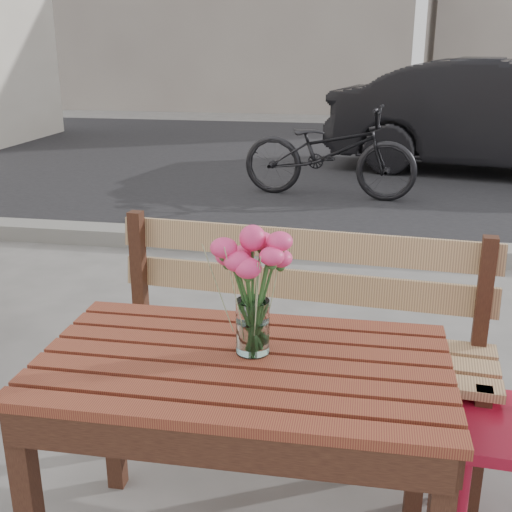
{
  "coord_description": "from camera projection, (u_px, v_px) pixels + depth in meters",
  "views": [
    {
      "loc": [
        0.32,
        -1.51,
        1.49
      ],
      "look_at": [
        0.03,
        0.09,
        0.94
      ],
      "focal_mm": 45.0,
      "sensor_mm": 36.0,
      "label": 1
    }
  ],
  "objects": [
    {
      "name": "street",
      "position": [
        339.0,
        190.0,
        6.65
      ],
      "size": [
        30.0,
        8.12,
        0.12
      ],
      "color": "black",
      "rests_on": "ground"
    },
    {
      "name": "main_table",
      "position": [
        243.0,
        396.0,
        1.75
      ],
      "size": [
        1.11,
        0.65,
        0.68
      ],
      "rotation": [
        0.0,
        0.0,
        0.01
      ],
      "color": "maroon",
      "rests_on": "ground"
    },
    {
      "name": "main_bench",
      "position": [
        295.0,
        315.0,
        2.35
      ],
      "size": [
        1.46,
        0.54,
        0.89
      ],
      "rotation": [
        0.0,
        0.0,
        -0.08
      ],
      "color": "#8A6447",
      "rests_on": "ground"
    },
    {
      "name": "main_vase",
      "position": [
        253.0,
        275.0,
        1.69
      ],
      "size": [
        0.2,
        0.2,
        0.36
      ],
      "color": "white",
      "rests_on": "main_table"
    },
    {
      "name": "parked_car",
      "position": [
        505.0,
        117.0,
        7.45
      ],
      "size": [
        4.19,
        2.21,
        1.31
      ],
      "primitive_type": "imported",
      "rotation": [
        0.0,
        0.0,
        1.35
      ],
      "color": "black",
      "rests_on": "ground"
    },
    {
      "name": "bicycle",
      "position": [
        329.0,
        152.0,
        6.35
      ],
      "size": [
        1.8,
        0.82,
        0.91
      ],
      "primitive_type": "imported",
      "rotation": [
        0.0,
        0.0,
        1.44
      ],
      "color": "black",
      "rests_on": "ground"
    }
  ]
}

